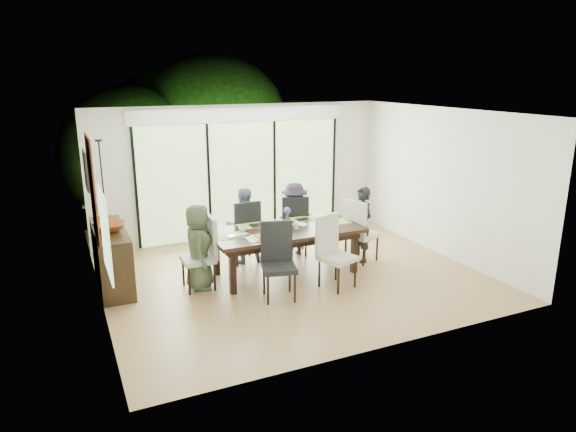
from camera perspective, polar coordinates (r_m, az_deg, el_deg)
name	(u,v)px	position (r m, az deg, el deg)	size (l,w,h in m)	color
floor	(294,278)	(8.59, 0.70, -6.88)	(6.00, 5.00, 0.01)	#8D5E38
ceiling	(295,112)	(7.96, 0.76, 11.46)	(6.00, 5.00, 0.01)	white
wall_back	(242,172)	(10.44, -5.17, 4.87)	(6.00, 0.02, 2.70)	silver
wall_front	(386,245)	(6.08, 10.88, -3.15)	(6.00, 0.02, 2.70)	white
wall_left	(94,220)	(7.44, -20.74, -0.44)	(0.02, 5.00, 2.70)	white
wall_right	(443,183)	(9.81, 16.88, 3.57)	(0.02, 5.00, 2.70)	silver
glass_doors	(242,180)	(10.43, -5.08, 4.03)	(4.20, 0.02, 2.30)	#598C3F
blinds_header	(241,115)	(10.25, -5.24, 11.16)	(4.40, 0.06, 0.28)	white
mullion_a	(136,189)	(9.94, -16.54, 2.87)	(0.05, 0.04, 2.30)	black
mullion_b	(209,183)	(10.22, -8.77, 3.66)	(0.05, 0.04, 2.30)	black
mullion_c	(275,177)	(10.67, -1.51, 4.34)	(0.05, 0.04, 2.30)	black
mullion_d	(333,172)	(11.28, 5.07, 4.90)	(0.05, 0.04, 2.30)	black
side_window	(105,233)	(6.25, -19.65, -1.84)	(0.02, 0.90, 1.00)	#8CAD7F
deck	(230,227)	(11.59, -6.48, -1.21)	(6.00, 1.80, 0.10)	#4E3621
rail_top	(218,194)	(12.18, -7.74, 2.48)	(6.00, 0.08, 0.06)	brown
foliage_left	(130,155)	(12.61, -17.13, 6.50)	(3.20, 3.20, 3.20)	#14380F
foliage_mid	(213,133)	(13.60, -8.31, 9.16)	(4.00, 4.00, 4.00)	#14380F
foliage_right	(289,153)	(13.55, 0.13, 6.99)	(2.80, 2.80, 2.80)	#14380F
foliage_far	(169,139)	(14.06, -13.05, 8.39)	(3.60, 3.60, 3.60)	#14380F
table_top	(286,231)	(8.51, -0.26, -1.63)	(2.53, 1.16, 0.06)	black
table_apron	(286,236)	(8.54, -0.26, -2.23)	(2.31, 0.95, 0.11)	black
table_leg_fl	(233,271)	(7.90, -6.16, -6.15)	(0.09, 0.09, 0.73)	black
table_leg_fr	(354,252)	(8.77, 7.37, -3.97)	(0.09, 0.09, 0.73)	black
table_leg_bl	(216,254)	(8.67, -7.98, -4.21)	(0.09, 0.09, 0.73)	black
table_leg_br	(330,238)	(9.47, 4.64, -2.41)	(0.09, 0.09, 0.73)	black
chair_left_end	(198,253)	(8.10, -10.00, -4.11)	(0.48, 0.48, 1.16)	beige
chair_right_end	(362,230)	(9.26, 8.24, -1.53)	(0.48, 0.48, 1.16)	silver
chair_far_left	(243,230)	(9.16, -5.02, -1.61)	(0.48, 0.48, 1.16)	black
chair_far_right	(294,224)	(9.53, 0.65, -0.88)	(0.48, 0.48, 1.16)	black
chair_near_left	(279,262)	(7.63, -1.00, -5.12)	(0.48, 0.48, 1.16)	black
chair_near_right	(338,253)	(8.05, 5.55, -4.06)	(0.48, 0.48, 1.16)	beige
person_left_end	(199,247)	(8.07, -9.90, -3.42)	(0.63, 0.40, 1.36)	#3D4D33
person_right_end	(361,225)	(9.22, 8.16, -0.95)	(0.63, 0.40, 1.36)	black
person_far_left	(243,225)	(9.12, -4.99, -1.04)	(0.63, 0.40, 1.36)	slate
person_far_right	(294,219)	(9.48, 0.71, -0.33)	(0.63, 0.40, 1.36)	#251E2D
placemat_left	(231,236)	(8.18, -6.34, -2.20)	(0.46, 0.34, 0.01)	#84BB43
placemat_right	(336,222)	(8.92, 5.31, -0.66)	(0.46, 0.34, 0.01)	#89AA3C
placemat_far_l	(252,225)	(8.70, -4.05, -1.06)	(0.46, 0.34, 0.01)	#8BBE44
placemat_far_r	(305,219)	(9.08, 1.87, -0.31)	(0.46, 0.34, 0.01)	#93C145
placemat_paper	(262,238)	(8.04, -2.96, -2.44)	(0.46, 0.34, 0.01)	white
tablet_far_l	(258,225)	(8.68, -3.32, -1.01)	(0.27, 0.19, 0.01)	black
tablet_far_r	(303,219)	(9.01, 1.72, -0.38)	(0.25, 0.18, 0.01)	black
papers	(324,224)	(8.76, 4.05, -0.94)	(0.32, 0.23, 0.00)	white
platter_base	(262,237)	(8.03, -2.96, -2.33)	(0.27, 0.27, 0.03)	white
platter_snacks	(261,236)	(8.03, -2.96, -2.20)	(0.21, 0.21, 0.01)	#D65E19
vase	(287,224)	(8.55, -0.09, -0.89)	(0.08, 0.08, 0.13)	silver
hyacinth_stems	(287,217)	(8.52, -0.09, -0.07)	(0.04, 0.04, 0.17)	#337226
hyacinth_blooms	(287,211)	(8.49, -0.10, 0.61)	(0.12, 0.12, 0.12)	#484FB4
laptop	(239,236)	(8.11, -5.45, -2.24)	(0.35, 0.22, 0.03)	silver
cup_a	(243,229)	(8.38, -5.06, -1.39)	(0.13, 0.13, 0.10)	white
cup_b	(296,226)	(8.47, 0.94, -1.17)	(0.11, 0.11, 0.10)	white
cup_c	(325,219)	(8.92, 4.16, -0.32)	(0.13, 0.13, 0.10)	white
book	(298,226)	(8.65, 1.11, -1.07)	(0.17, 0.24, 0.02)	white
sideboard	(112,257)	(8.59, -19.00, -4.35)	(0.47, 1.68, 0.94)	black
bowl	(109,227)	(8.34, -19.25, -1.12)	(0.50, 0.50, 0.12)	brown
candlestick_base	(106,222)	(8.78, -19.53, -0.60)	(0.10, 0.10, 0.04)	black
candlestick_shaft	(102,182)	(8.63, -19.92, 3.61)	(0.03, 0.03, 1.31)	black
candlestick_pan	(98,140)	(8.53, -20.32, 7.88)	(0.10, 0.10, 0.03)	black
candle	(98,136)	(8.53, -20.36, 8.30)	(0.04, 0.04, 0.10)	silver
tapestry	(92,189)	(7.75, -20.92, 2.82)	(0.02, 1.00, 1.50)	#8A3814
art_frame	(86,170)	(9.02, -21.57, 4.74)	(0.03, 0.55, 0.65)	black
art_canvas	(87,170)	(9.02, -21.44, 4.76)	(0.01, 0.45, 0.55)	#194F53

